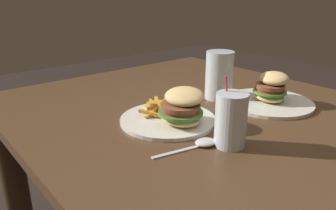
# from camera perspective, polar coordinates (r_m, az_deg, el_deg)

# --- Properties ---
(dining_table) EXTENTS (1.36, 1.03, 0.74)m
(dining_table) POSITION_cam_1_polar(r_m,az_deg,el_deg) (1.01, 9.29, -9.77)
(dining_table) COLOR #4C331E
(dining_table) RESTS_ON ground_plane
(meal_plate_near) EXTENTS (0.27, 0.27, 0.11)m
(meal_plate_near) POSITION_cam_1_polar(r_m,az_deg,el_deg) (0.88, 1.16, -1.20)
(meal_plate_near) COLOR silver
(meal_plate_near) RESTS_ON dining_table
(beer_glass) EXTENTS (0.09, 0.09, 0.16)m
(beer_glass) POSITION_cam_1_polar(r_m,az_deg,el_deg) (1.09, 8.90, 4.90)
(beer_glass) COLOR silver
(beer_glass) RESTS_ON dining_table
(juice_glass) EXTENTS (0.07, 0.07, 0.16)m
(juice_glass) POSITION_cam_1_polar(r_m,az_deg,el_deg) (0.77, 10.87, -2.87)
(juice_glass) COLOR silver
(juice_glass) RESTS_ON dining_table
(spoon) EXTENTS (0.06, 0.17, 0.01)m
(spoon) POSITION_cam_1_polar(r_m,az_deg,el_deg) (0.78, 6.06, -6.63)
(spoon) COLOR silver
(spoon) RESTS_ON dining_table
(meal_plate_far) EXTENTS (0.28, 0.28, 0.11)m
(meal_plate_far) POSITION_cam_1_polar(r_m,az_deg,el_deg) (1.08, 17.32, 1.68)
(meal_plate_far) COLOR silver
(meal_plate_far) RESTS_ON dining_table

